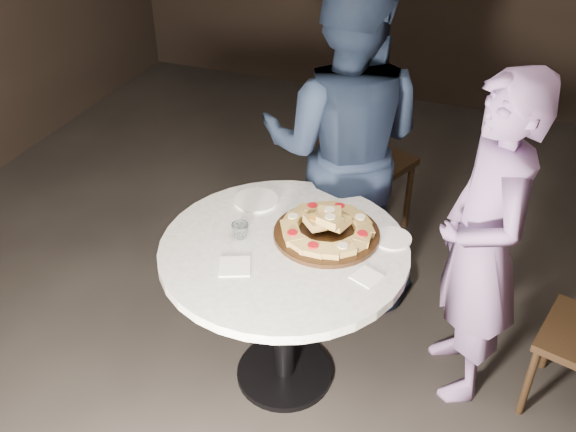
% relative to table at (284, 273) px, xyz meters
% --- Properties ---
extents(floor, '(7.00, 7.00, 0.00)m').
position_rel_table_xyz_m(floor, '(0.13, 0.12, -0.68)').
color(floor, black).
rests_on(floor, ground).
extents(table, '(1.22, 1.22, 0.84)m').
position_rel_table_xyz_m(table, '(0.00, 0.00, 0.00)').
color(table, black).
rests_on(table, ground).
extents(serving_board, '(0.58, 0.58, 0.02)m').
position_rel_table_xyz_m(serving_board, '(0.15, 0.14, 0.17)').
color(serving_board, black).
rests_on(serving_board, table).
extents(focaccia_pile, '(0.43, 0.42, 0.11)m').
position_rel_table_xyz_m(focaccia_pile, '(0.15, 0.14, 0.21)').
color(focaccia_pile, '#A88541').
rests_on(focaccia_pile, serving_board).
extents(plate_left, '(0.25, 0.25, 0.01)m').
position_rel_table_xyz_m(plate_left, '(-0.26, 0.29, 0.16)').
color(plate_left, white).
rests_on(plate_left, table).
extents(plate_right, '(0.18, 0.18, 0.01)m').
position_rel_table_xyz_m(plate_right, '(0.44, 0.22, 0.16)').
color(plate_right, white).
rests_on(plate_right, table).
extents(water_glass, '(0.09, 0.09, 0.07)m').
position_rel_table_xyz_m(water_glass, '(-0.21, -0.01, 0.19)').
color(water_glass, silver).
rests_on(water_glass, table).
extents(napkin_near, '(0.17, 0.17, 0.01)m').
position_rel_table_xyz_m(napkin_near, '(-0.14, -0.21, 0.16)').
color(napkin_near, white).
rests_on(napkin_near, table).
extents(napkin_far, '(0.14, 0.14, 0.01)m').
position_rel_table_xyz_m(napkin_far, '(0.40, -0.08, 0.16)').
color(napkin_far, white).
rests_on(napkin_far, table).
extents(chair_far, '(0.63, 0.64, 1.02)m').
position_rel_table_xyz_m(chair_far, '(-0.01, 1.33, -0.10)').
color(chair_far, black).
rests_on(chair_far, ground).
extents(diner_navy, '(1.00, 0.83, 1.88)m').
position_rel_table_xyz_m(diner_navy, '(0.03, 0.80, 0.26)').
color(diner_navy, '#141E32').
rests_on(diner_navy, ground).
extents(diner_teal, '(0.60, 0.71, 1.67)m').
position_rel_table_xyz_m(diner_teal, '(0.82, 0.32, 0.15)').
color(diner_teal, slate).
rests_on(diner_teal, ground).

